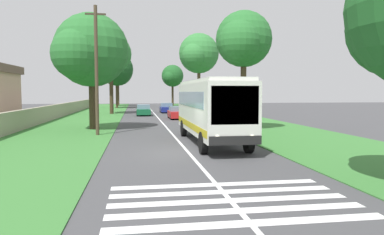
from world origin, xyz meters
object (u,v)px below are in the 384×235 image
object	(u,v)px
trailing_car_0	(177,113)
trailing_car_1	(143,110)
trailing_car_2	(166,108)
roadside_tree_left_0	(118,72)
coach_bus	(210,107)
roadside_tree_right_2	(198,55)
roadside_tree_right_0	(242,41)
roadside_tree_left_2	(116,70)
roadside_tree_left_3	(110,55)
utility_pole	(96,69)
roadside_tree_left_1	(89,52)
roadside_tree_right_1	(172,76)

from	to	relation	value
trailing_car_0	trailing_car_1	distance (m)	7.45
trailing_car_0	trailing_car_1	world-z (taller)	same
trailing_car_2	roadside_tree_left_0	world-z (taller)	roadside_tree_left_0
trailing_car_1	roadside_tree_left_0	bearing A→B (deg)	8.01
coach_bus	roadside_tree_right_2	bearing A→B (deg)	-8.23
trailing_car_0	trailing_car_2	xyz separation A→B (m)	(12.47, 0.13, 0.00)
roadside_tree_right_0	trailing_car_0	bearing A→B (deg)	15.87
roadside_tree_left_0	roadside_tree_left_2	distance (m)	11.80
trailing_car_0	roadside_tree_right_0	distance (m)	15.00
roadside_tree_left_3	utility_pole	distance (m)	25.49
trailing_car_0	trailing_car_2	world-z (taller)	same
roadside_tree_left_1	roadside_tree_left_2	xyz separation A→B (m)	(39.70, -0.01, 0.89)
roadside_tree_right_1	utility_pole	bearing A→B (deg)	168.88
roadside_tree_left_1	roadside_tree_left_3	xyz separation A→B (m)	(21.12, -0.24, 1.82)
trailing_car_0	roadside_tree_right_1	distance (m)	39.62
roadside_tree_right_1	roadside_tree_left_1	bearing A→B (deg)	166.94
trailing_car_0	roadside_tree_left_0	xyz separation A→B (m)	(40.62, 8.40, 6.72)
trailing_car_1	roadside_tree_right_0	bearing A→B (deg)	-159.51
roadside_tree_right_1	roadside_tree_right_2	bearing A→B (deg)	-178.68
roadside_tree_right_0	roadside_tree_left_2	bearing A→B (deg)	15.88
trailing_car_1	roadside_tree_left_2	distance (m)	23.67
roadside_tree_left_3	utility_pole	world-z (taller)	roadside_tree_left_3
roadside_tree_right_0	roadside_tree_right_1	distance (m)	52.12
utility_pole	coach_bus	bearing A→B (deg)	-124.33
roadside_tree_right_2	trailing_car_0	bearing A→B (deg)	156.99
trailing_car_2	roadside_tree_left_2	bearing A→B (deg)	26.28
roadside_tree_right_2	coach_bus	bearing A→B (deg)	171.77
roadside_tree_left_0	roadside_tree_right_0	world-z (taller)	roadside_tree_left_0
trailing_car_1	trailing_car_0	bearing A→B (deg)	-151.07
trailing_car_1	roadside_tree_left_1	world-z (taller)	roadside_tree_left_1
coach_bus	roadside_tree_right_1	size ratio (longest dim) A/B	1.25
roadside_tree_left_0	roadside_tree_left_1	xyz separation A→B (m)	(-51.49, -0.19, -1.17)
trailing_car_0	trailing_car_2	bearing A→B (deg)	0.59
trailing_car_0	roadside_tree_left_2	world-z (taller)	roadside_tree_left_2
roadside_tree_left_1	trailing_car_0	bearing A→B (deg)	-37.10
roadside_tree_right_1	roadside_tree_right_2	xyz separation A→B (m)	(-29.52, -0.68, 1.79)
trailing_car_2	roadside_tree_left_0	size ratio (longest dim) A/B	0.40
roadside_tree_left_1	roadside_tree_right_1	world-z (taller)	roadside_tree_left_1
roadside_tree_right_2	trailing_car_2	bearing A→B (deg)	54.89
roadside_tree_left_2	roadside_tree_left_1	bearing A→B (deg)	179.99
trailing_car_0	roadside_tree_left_2	bearing A→B (deg)	15.89
roadside_tree_right_1	roadside_tree_right_2	distance (m)	29.58
coach_bus	trailing_car_1	bearing A→B (deg)	7.38
trailing_car_2	roadside_tree_left_3	world-z (taller)	roadside_tree_left_3
trailing_car_0	roadside_tree_right_2	bearing A→B (deg)	-23.01
roadside_tree_left_0	roadside_tree_left_1	size ratio (longest dim) A/B	1.15
trailing_car_0	roadside_tree_left_2	xyz separation A→B (m)	(28.83, 8.21, 6.44)
roadside_tree_left_0	trailing_car_2	bearing A→B (deg)	-163.62
trailing_car_2	roadside_tree_left_3	size ratio (longest dim) A/B	0.39
roadside_tree_right_1	utility_pole	world-z (taller)	utility_pole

